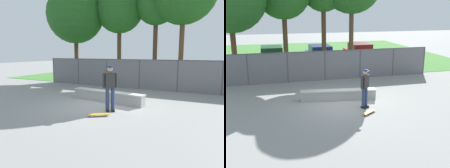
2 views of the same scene
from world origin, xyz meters
TOP-DOWN VIEW (x-y plane):
  - ground_plane at (0.00, 0.00)m, footprint 80.00×80.00m
  - grass_strip at (0.00, 15.03)m, footprint 26.33×20.00m
  - concrete_ledge at (-0.21, 0.60)m, footprint 3.87×0.96m
  - skateboarder at (0.67, -0.85)m, footprint 0.50×0.43m
  - skateboard at (0.60, -1.62)m, footprint 0.77×0.63m
  - chainlink_fence at (-0.00, 4.73)m, footprint 14.40×0.07m
  - car_green at (-3.19, 9.81)m, footprint 2.05×4.22m
  - car_blue at (0.61, 9.54)m, footprint 2.05×4.22m
  - car_red at (4.15, 9.97)m, footprint 2.05×4.22m

SIDE VIEW (x-z plane):
  - ground_plane at x=0.00m, z-range 0.00..0.00m
  - grass_strip at x=0.00m, z-range 0.00..0.02m
  - skateboard at x=0.60m, z-range 0.03..0.12m
  - concrete_ledge at x=-0.21m, z-range 0.00..0.52m
  - car_green at x=-3.19m, z-range 0.01..1.67m
  - car_blue at x=0.61m, z-range 0.01..1.67m
  - car_red at x=4.15m, z-range 0.01..1.67m
  - skateboarder at x=0.67m, z-range 0.11..1.95m
  - chainlink_fence at x=0.00m, z-range 0.08..2.00m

